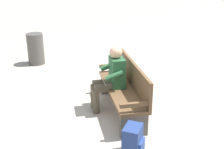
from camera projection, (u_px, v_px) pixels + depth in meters
ground_plane at (121, 111)px, 5.23m from camera, size 40.00×40.00×0.00m
bench_near at (125, 88)px, 5.08m from camera, size 1.84×0.66×0.90m
person_seated at (111, 77)px, 5.10m from camera, size 0.60×0.60×1.18m
backpack at (133, 141)px, 3.99m from camera, size 0.37×0.36×0.45m
trash_bin at (36, 49)px, 7.46m from camera, size 0.41×0.41×0.80m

